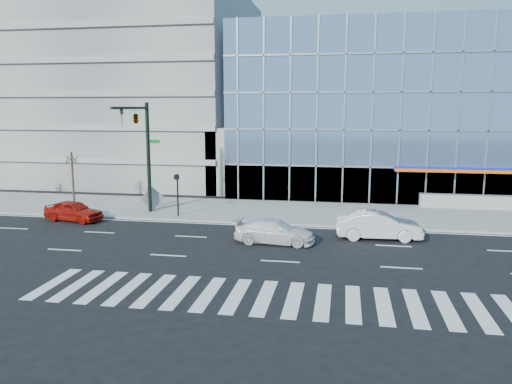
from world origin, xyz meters
TOP-DOWN VIEW (x-y plane):
  - ground at (0.00, 0.00)m, footprint 160.00×160.00m
  - sidewalk at (0.00, 8.00)m, footprint 120.00×8.00m
  - theatre_building at (14.00, 26.00)m, footprint 42.00×26.00m
  - parking_garage at (-20.00, 26.00)m, footprint 24.00×24.00m
  - ramp_block at (-6.00, 18.00)m, footprint 6.00×8.00m
  - tower_backdrop at (-30.00, 70.00)m, footprint 14.00×14.00m
  - traffic_signal at (-11.00, 4.57)m, footprint 1.14×5.74m
  - ped_signal_post at (-8.50, 4.94)m, footprint 0.30×0.33m
  - street_tree_near at (-18.00, 7.50)m, footprint 1.10×1.10m
  - white_suv at (-0.77, -0.50)m, footprint 4.78×2.17m
  - white_sedan at (5.23, 1.47)m, footprint 5.08×2.01m
  - red_sedan at (-15.29, 2.73)m, footprint 4.45×2.49m
  - pedestrian at (-11.65, 7.57)m, footprint 0.51×0.65m
  - tilted_panel at (-10.99, 6.42)m, footprint 1.56×1.08m

SIDE VIEW (x-z plane):
  - ground at x=0.00m, z-range 0.00..0.00m
  - sidewalk at x=0.00m, z-range 0.00..0.15m
  - white_suv at x=-0.77m, z-range 0.00..1.36m
  - red_sedan at x=-15.29m, z-range 0.00..1.43m
  - white_sedan at x=5.23m, z-range 0.00..1.65m
  - pedestrian at x=-11.65m, z-range 0.15..1.70m
  - tilted_panel at x=-10.99m, z-range 0.15..1.99m
  - ped_signal_post at x=-8.50m, z-range 0.64..3.64m
  - ramp_block at x=-6.00m, z-range 0.00..6.00m
  - street_tree_near at x=-18.00m, z-range 1.66..5.89m
  - traffic_signal at x=-11.00m, z-range 2.16..10.16m
  - theatre_building at x=14.00m, z-range 0.00..15.00m
  - parking_garage at x=-20.00m, z-range 0.00..20.00m
  - tower_backdrop at x=-30.00m, z-range 0.00..48.00m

